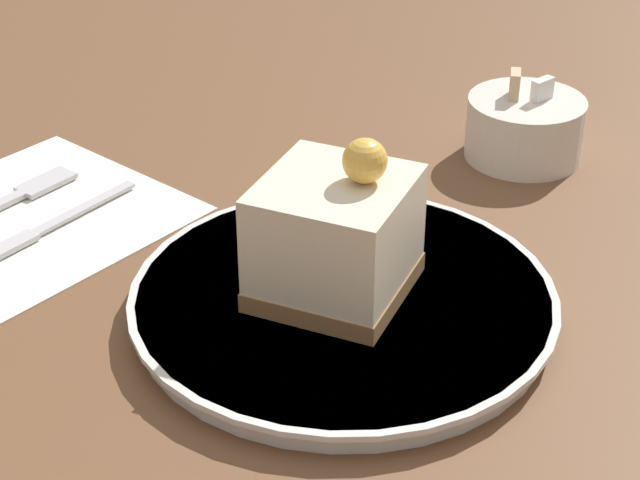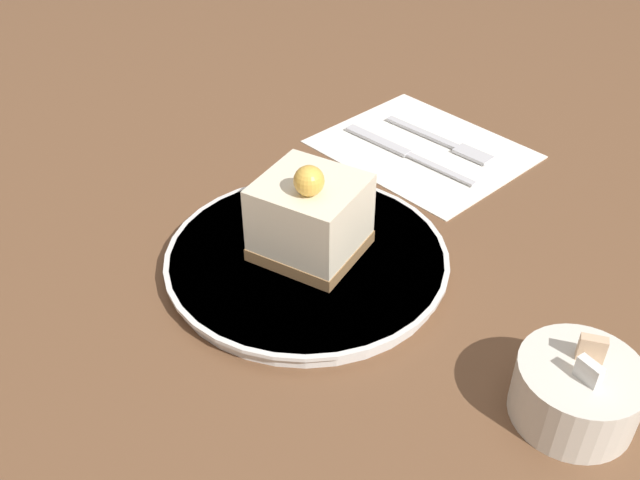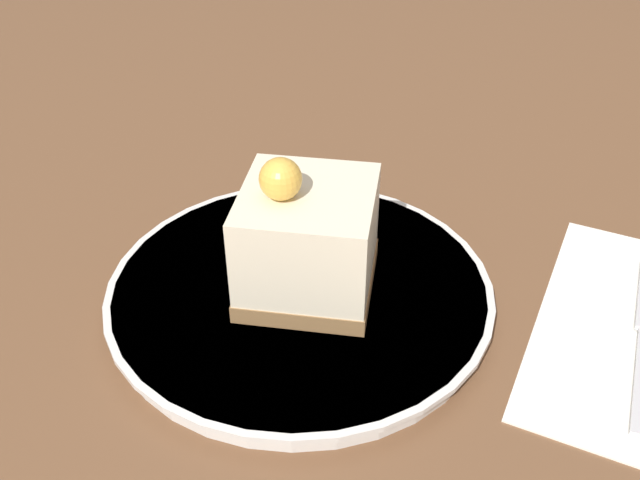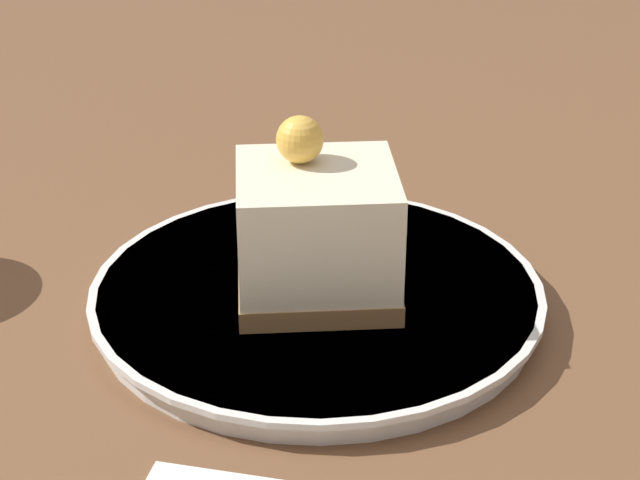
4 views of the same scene
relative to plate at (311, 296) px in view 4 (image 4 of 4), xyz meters
The scene contains 3 objects.
ground_plane 0.04m from the plate, behind, with size 4.00×4.00×0.00m, color brown.
plate is the anchor object (origin of this frame).
cake_slice 0.05m from the plate, 132.51° to the right, with size 0.10×0.10×0.11m.
Camera 4 is at (-0.53, 0.01, 0.34)m, focal length 60.00 mm.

